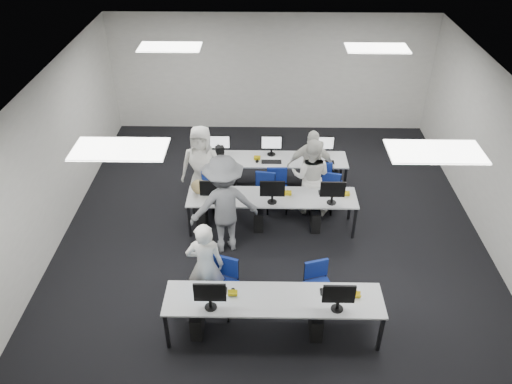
{
  "coord_description": "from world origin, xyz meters",
  "views": [
    {
      "loc": [
        -0.17,
        -7.51,
        6.12
      ],
      "look_at": [
        -0.3,
        -0.04,
        1.0
      ],
      "focal_mm": 35.0,
      "sensor_mm": 36.0,
      "label": 1
    }
  ],
  "objects_px": {
    "student_1": "(311,176)",
    "student_2": "(202,166)",
    "photographer": "(224,205)",
    "chair_0": "(222,295)",
    "chair_7": "(330,192)",
    "student_3": "(310,167)",
    "desk_mid": "(272,199)",
    "chair_1": "(318,294)",
    "student_0": "(205,266)",
    "chair_2": "(223,202)",
    "chair_6": "(266,192)",
    "chair_4": "(320,196)",
    "chair_3": "(277,197)",
    "desk_front": "(274,301)",
    "chair_5": "(213,192)"
  },
  "relations": [
    {
      "from": "student_1",
      "to": "student_2",
      "type": "xyz_separation_m",
      "value": [
        -2.17,
        0.26,
        0.06
      ]
    },
    {
      "from": "photographer",
      "to": "chair_0",
      "type": "bearing_deg",
      "value": 75.12
    },
    {
      "from": "chair_7",
      "to": "student_3",
      "type": "xyz_separation_m",
      "value": [
        -0.45,
        0.06,
        0.56
      ]
    },
    {
      "from": "desk_mid",
      "to": "photographer",
      "type": "bearing_deg",
      "value": -144.84
    },
    {
      "from": "student_1",
      "to": "photographer",
      "type": "relative_size",
      "value": 0.85
    },
    {
      "from": "student_1",
      "to": "student_3",
      "type": "relative_size",
      "value": 0.99
    },
    {
      "from": "chair_1",
      "to": "photographer",
      "type": "height_order",
      "value": "photographer"
    },
    {
      "from": "chair_7",
      "to": "student_0",
      "type": "distance_m",
      "value": 3.69
    },
    {
      "from": "chair_2",
      "to": "chair_6",
      "type": "height_order",
      "value": "chair_2"
    },
    {
      "from": "student_1",
      "to": "photographer",
      "type": "bearing_deg",
      "value": 50.23
    },
    {
      "from": "chair_0",
      "to": "chair_4",
      "type": "distance_m",
      "value": 3.3
    },
    {
      "from": "chair_1",
      "to": "student_2",
      "type": "distance_m",
      "value": 3.65
    },
    {
      "from": "chair_3",
      "to": "chair_6",
      "type": "distance_m",
      "value": 0.29
    },
    {
      "from": "chair_2",
      "to": "chair_4",
      "type": "distance_m",
      "value": 1.98
    },
    {
      "from": "student_2",
      "to": "student_3",
      "type": "height_order",
      "value": "student_2"
    },
    {
      "from": "desk_mid",
      "to": "chair_6",
      "type": "bearing_deg",
      "value": 96.72
    },
    {
      "from": "desk_front",
      "to": "chair_3",
      "type": "relative_size",
      "value": 3.7
    },
    {
      "from": "desk_mid",
      "to": "chair_4",
      "type": "bearing_deg",
      "value": 33.37
    },
    {
      "from": "student_0",
      "to": "chair_3",
      "type": "bearing_deg",
      "value": -114.83
    },
    {
      "from": "student_1",
      "to": "student_3",
      "type": "distance_m",
      "value": 0.32
    },
    {
      "from": "photographer",
      "to": "chair_3",
      "type": "bearing_deg",
      "value": -144.39
    },
    {
      "from": "chair_6",
      "to": "photographer",
      "type": "xyz_separation_m",
      "value": [
        -0.75,
        -1.44,
        0.69
      ]
    },
    {
      "from": "chair_5",
      "to": "student_2",
      "type": "xyz_separation_m",
      "value": [
        -0.19,
        0.1,
        0.57
      ]
    },
    {
      "from": "chair_4",
      "to": "student_0",
      "type": "relative_size",
      "value": 0.6
    },
    {
      "from": "chair_5",
      "to": "photographer",
      "type": "height_order",
      "value": "photographer"
    },
    {
      "from": "chair_5",
      "to": "student_3",
      "type": "xyz_separation_m",
      "value": [
        2.0,
        0.16,
        0.53
      ]
    },
    {
      "from": "student_2",
      "to": "photographer",
      "type": "height_order",
      "value": "photographer"
    },
    {
      "from": "desk_mid",
      "to": "chair_1",
      "type": "distance_m",
      "value": 2.22
    },
    {
      "from": "desk_front",
      "to": "chair_0",
      "type": "xyz_separation_m",
      "value": [
        -0.81,
        0.49,
        -0.39
      ]
    },
    {
      "from": "chair_6",
      "to": "chair_0",
      "type": "bearing_deg",
      "value": -95.33
    },
    {
      "from": "chair_6",
      "to": "chair_4",
      "type": "bearing_deg",
      "value": -1.29
    },
    {
      "from": "student_0",
      "to": "chair_6",
      "type": "bearing_deg",
      "value": -109.57
    },
    {
      "from": "chair_1",
      "to": "photographer",
      "type": "xyz_separation_m",
      "value": [
        -1.58,
        1.45,
        0.7
      ]
    },
    {
      "from": "chair_1",
      "to": "chair_5",
      "type": "distance_m",
      "value": 3.41
    },
    {
      "from": "photographer",
      "to": "student_1",
      "type": "bearing_deg",
      "value": -160.25
    },
    {
      "from": "student_0",
      "to": "student_1",
      "type": "distance_m",
      "value": 3.16
    },
    {
      "from": "student_3",
      "to": "chair_3",
      "type": "bearing_deg",
      "value": -156.65
    },
    {
      "from": "desk_front",
      "to": "chair_5",
      "type": "height_order",
      "value": "chair_5"
    },
    {
      "from": "chair_1",
      "to": "photographer",
      "type": "relative_size",
      "value": 0.43
    },
    {
      "from": "chair_5",
      "to": "student_0",
      "type": "distance_m",
      "value": 2.79
    },
    {
      "from": "chair_4",
      "to": "student_1",
      "type": "height_order",
      "value": "student_1"
    },
    {
      "from": "chair_4",
      "to": "chair_5",
      "type": "distance_m",
      "value": 2.21
    },
    {
      "from": "chair_6",
      "to": "student_1",
      "type": "relative_size",
      "value": 0.53
    },
    {
      "from": "chair_6",
      "to": "student_3",
      "type": "height_order",
      "value": "student_3"
    },
    {
      "from": "student_3",
      "to": "photographer",
      "type": "height_order",
      "value": "photographer"
    },
    {
      "from": "chair_1",
      "to": "chair_4",
      "type": "bearing_deg",
      "value": 67.82
    },
    {
      "from": "chair_2",
      "to": "student_0",
      "type": "relative_size",
      "value": 0.55
    },
    {
      "from": "chair_0",
      "to": "chair_4",
      "type": "relative_size",
      "value": 0.95
    },
    {
      "from": "desk_front",
      "to": "student_3",
      "type": "relative_size",
      "value": 1.94
    },
    {
      "from": "chair_4",
      "to": "chair_7",
      "type": "bearing_deg",
      "value": 38.8
    }
  ]
}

